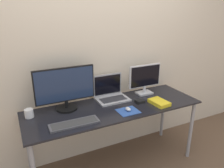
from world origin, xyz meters
name	(u,v)px	position (x,y,z in m)	size (l,w,h in m)	color
wall_back	(100,53)	(0.00, 0.68, 1.25)	(7.00, 0.05, 2.50)	beige
desk	(114,113)	(0.00, 0.31, 0.67)	(1.86, 0.62, 0.75)	black
monitor_left	(65,88)	(-0.46, 0.47, 0.98)	(0.60, 0.22, 0.44)	black
monitor_right	(145,78)	(0.48, 0.47, 0.94)	(0.41, 0.13, 0.36)	silver
laptop	(110,93)	(0.06, 0.52, 0.81)	(0.35, 0.26, 0.27)	#ADADB2
keyboard	(74,123)	(-0.48, 0.14, 0.75)	(0.45, 0.15, 0.02)	#4C4C51
mousepad	(128,111)	(0.07, 0.15, 0.75)	(0.21, 0.18, 0.00)	#2D519E
mouse	(128,109)	(0.08, 0.15, 0.77)	(0.04, 0.07, 0.04)	silver
book	(159,102)	(0.46, 0.15, 0.76)	(0.16, 0.23, 0.04)	yellow
mug	(29,113)	(-0.83, 0.46, 0.79)	(0.08, 0.08, 0.08)	white
power_brick	(140,101)	(0.29, 0.27, 0.76)	(0.09, 0.08, 0.03)	black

